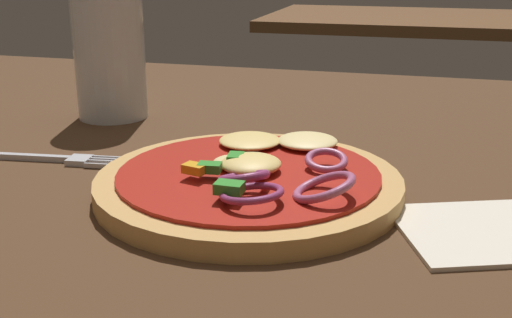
{
  "coord_description": "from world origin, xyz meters",
  "views": [
    {
      "loc": [
        0.14,
        -0.43,
        0.2
      ],
      "look_at": [
        0.02,
        -0.0,
        0.05
      ],
      "focal_mm": 44.46,
      "sensor_mm": 36.0,
      "label": 1
    }
  ],
  "objects_px": {
    "fork": "(32,158)",
    "napkin": "(493,231)",
    "beer_glass": "(110,55)",
    "pizza": "(251,180)"
  },
  "relations": [
    {
      "from": "fork",
      "to": "napkin",
      "type": "bearing_deg",
      "value": -7.47
    },
    {
      "from": "beer_glass",
      "to": "napkin",
      "type": "xyz_separation_m",
      "value": [
        0.37,
        -0.2,
        -0.06
      ]
    },
    {
      "from": "pizza",
      "to": "napkin",
      "type": "xyz_separation_m",
      "value": [
        0.17,
        -0.03,
        -0.01
      ]
    },
    {
      "from": "fork",
      "to": "napkin",
      "type": "distance_m",
      "value": 0.37
    },
    {
      "from": "pizza",
      "to": "fork",
      "type": "height_order",
      "value": "pizza"
    },
    {
      "from": "napkin",
      "to": "beer_glass",
      "type": "bearing_deg",
      "value": 151.4
    },
    {
      "from": "beer_glass",
      "to": "napkin",
      "type": "distance_m",
      "value": 0.42
    },
    {
      "from": "beer_glass",
      "to": "napkin",
      "type": "bearing_deg",
      "value": -28.6
    },
    {
      "from": "napkin",
      "to": "pizza",
      "type": "bearing_deg",
      "value": 170.96
    },
    {
      "from": "fork",
      "to": "napkin",
      "type": "xyz_separation_m",
      "value": [
        0.36,
        -0.05,
        -0.0
      ]
    }
  ]
}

